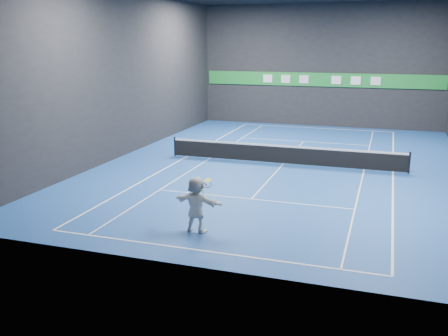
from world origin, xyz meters
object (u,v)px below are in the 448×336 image
(player, at_px, (196,204))
(tennis_net, at_px, (284,154))
(tennis_racket, at_px, (207,185))
(tennis_ball, at_px, (187,159))

(player, relative_size, tennis_net, 0.15)
(player, bearing_deg, tennis_racket, -163.43)
(tennis_net, bearing_deg, tennis_ball, -96.31)
(tennis_net, relative_size, tennis_racket, 20.57)
(tennis_net, bearing_deg, tennis_racket, -92.54)
(tennis_racket, bearing_deg, tennis_ball, 176.55)
(player, bearing_deg, tennis_net, -85.48)
(player, bearing_deg, tennis_ball, -6.42)
(tennis_net, height_order, tennis_racket, tennis_racket)
(tennis_ball, height_order, tennis_net, tennis_ball)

